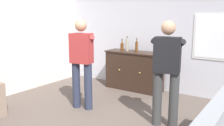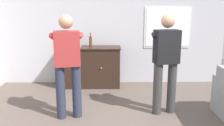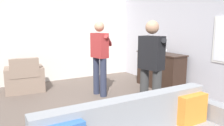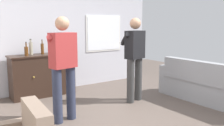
{
  "view_description": "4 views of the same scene",
  "coord_description": "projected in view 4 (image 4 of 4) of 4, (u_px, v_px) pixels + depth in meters",
  "views": [
    {
      "loc": [
        2.27,
        -2.75,
        1.77
      ],
      "look_at": [
        -0.04,
        0.64,
        0.97
      ],
      "focal_mm": 40.0,
      "sensor_mm": 36.0,
      "label": 1
    },
    {
      "loc": [
        -0.1,
        -3.17,
        1.82
      ],
      "look_at": [
        -0.05,
        0.54,
        0.96
      ],
      "focal_mm": 40.0,
      "sensor_mm": 36.0,
      "label": 2
    },
    {
      "loc": [
        3.62,
        -1.5,
        1.6
      ],
      "look_at": [
        0.03,
        0.56,
        0.88
      ],
      "focal_mm": 35.0,
      "sensor_mm": 36.0,
      "label": 3
    },
    {
      "loc": [
        -2.35,
        -2.93,
        1.57
      ],
      "look_at": [
        0.01,
        0.43,
        0.92
      ],
      "focal_mm": 40.0,
      "sensor_mm": 36.0,
      "label": 4
    }
  ],
  "objects": [
    {
      "name": "ground",
      "position": [
        127.0,
        124.0,
        3.95
      ],
      "size": [
        10.4,
        10.4,
        0.0
      ],
      "primitive_type": "plane",
      "color": "brown"
    },
    {
      "name": "bottle_spirits_clear",
      "position": [
        42.0,
        49.0,
        5.39
      ],
      "size": [
        0.07,
        0.07,
        0.32
      ],
      "color": "#593314",
      "rests_on": "sideboard_cabinet"
    },
    {
      "name": "person_standing_left",
      "position": [
        63.0,
        64.0,
        3.94
      ],
      "size": [
        0.55,
        0.51,
        1.68
      ],
      "color": "#282D42",
      "rests_on": "ground"
    },
    {
      "name": "couch",
      "position": [
        213.0,
        88.0,
        4.83
      ],
      "size": [
        0.57,
        2.45,
        0.85
      ],
      "color": "gray",
      "rests_on": "ground"
    },
    {
      "name": "sideboard_cabinet",
      "position": [
        43.0,
        75.0,
        5.44
      ],
      "size": [
        1.39,
        0.49,
        0.91
      ],
      "color": "black",
      "rests_on": "ground"
    },
    {
      "name": "bottle_liquor_amber",
      "position": [
        31.0,
        48.0,
        5.24
      ],
      "size": [
        0.08,
        0.08,
        0.34
      ],
      "color": "gray",
      "rests_on": "sideboard_cabinet"
    },
    {
      "name": "wall_back_with_window",
      "position": [
        59.0,
        31.0,
        5.9
      ],
      "size": [
        5.2,
        0.15,
        2.8
      ],
      "color": "silver",
      "rests_on": "ground"
    },
    {
      "name": "bottle_wine_green",
      "position": [
        26.0,
        51.0,
        5.14
      ],
      "size": [
        0.08,
        0.08,
        0.28
      ],
      "color": "#593314",
      "rests_on": "sideboard_cabinet"
    },
    {
      "name": "person_standing_right",
      "position": [
        134.0,
        56.0,
        4.97
      ],
      "size": [
        0.54,
        0.51,
        1.68
      ],
      "color": "#383838",
      "rests_on": "ground"
    }
  ]
}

